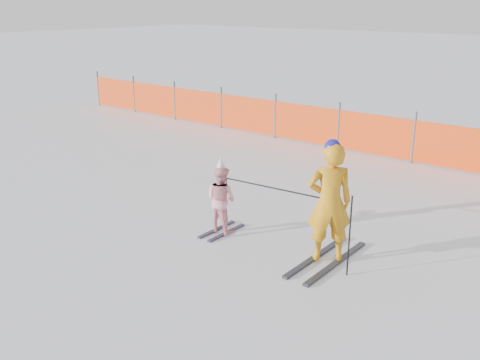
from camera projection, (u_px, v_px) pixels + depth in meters
name	position (u px, v px, depth m)	size (l,w,h in m)	color
ground	(220.00, 248.00, 8.42)	(120.00, 120.00, 0.00)	white
adult	(329.00, 202.00, 7.71)	(0.78, 1.72, 1.88)	black
child	(221.00, 198.00, 8.81)	(0.55, 0.89, 1.31)	black
ski_poles	(302.00, 207.00, 7.86)	(2.25, 0.21, 1.20)	black
safety_fence	(261.00, 116.00, 15.31)	(15.14, 0.06, 1.25)	#595960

